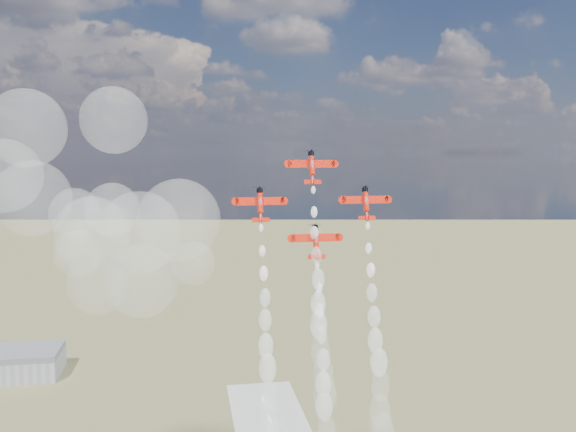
{
  "coord_description": "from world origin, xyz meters",
  "views": [
    {
      "loc": [
        -32.75,
        -128.14,
        109.14
      ],
      "look_at": [
        -9.65,
        7.98,
        94.83
      ],
      "focal_mm": 38.0,
      "sensor_mm": 36.0,
      "label": 1
    }
  ],
  "objects_px": {
    "plane_lead": "(312,167)",
    "hangar": "(8,363)",
    "plane_left": "(260,204)",
    "plane_slot": "(316,241)",
    "plane_right": "(366,203)"
  },
  "relations": [
    {
      "from": "plane_lead",
      "to": "hangar",
      "type": "bearing_deg",
      "value": 124.43
    },
    {
      "from": "hangar",
      "to": "plane_left",
      "type": "bearing_deg",
      "value": -58.86
    },
    {
      "from": "plane_lead",
      "to": "plane_left",
      "type": "xyz_separation_m",
      "value": [
        -12.39,
        -2.36,
        -8.35
      ]
    },
    {
      "from": "plane_slot",
      "to": "plane_right",
      "type": "bearing_deg",
      "value": 10.77
    },
    {
      "from": "plane_lead",
      "to": "plane_left",
      "type": "distance_m",
      "value": 15.13
    },
    {
      "from": "hangar",
      "to": "plane_slot",
      "type": "height_order",
      "value": "plane_slot"
    },
    {
      "from": "plane_lead",
      "to": "plane_slot",
      "type": "distance_m",
      "value": 17.35
    },
    {
      "from": "hangar",
      "to": "plane_right",
      "type": "bearing_deg",
      "value": -53.2
    },
    {
      "from": "plane_left",
      "to": "plane_slot",
      "type": "bearing_deg",
      "value": -10.77
    },
    {
      "from": "plane_left",
      "to": "plane_slot",
      "type": "relative_size",
      "value": 1.0
    },
    {
      "from": "plane_lead",
      "to": "plane_slot",
      "type": "height_order",
      "value": "plane_lead"
    },
    {
      "from": "plane_left",
      "to": "plane_slot",
      "type": "height_order",
      "value": "plane_left"
    },
    {
      "from": "hangar",
      "to": "plane_left",
      "type": "relative_size",
      "value": 4.49
    },
    {
      "from": "plane_left",
      "to": "plane_right",
      "type": "bearing_deg",
      "value": 0.0
    },
    {
      "from": "hangar",
      "to": "plane_right",
      "type": "distance_m",
      "value": 233.43
    }
  ]
}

